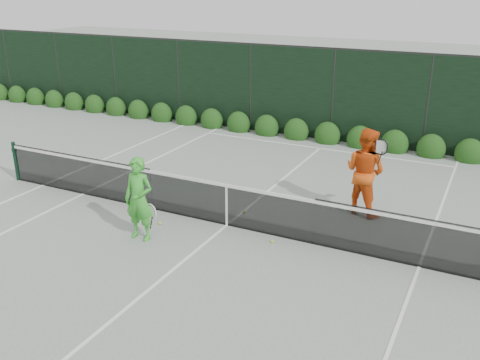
% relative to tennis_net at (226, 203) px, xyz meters
% --- Properties ---
extents(ground, '(80.00, 80.00, 0.00)m').
position_rel_tennis_net_xyz_m(ground, '(0.02, 0.00, -0.53)').
color(ground, gray).
rests_on(ground, ground).
extents(tennis_net, '(12.90, 0.10, 1.07)m').
position_rel_tennis_net_xyz_m(tennis_net, '(0.00, 0.00, 0.00)').
color(tennis_net, black).
rests_on(tennis_net, ground).
extents(player_woman, '(0.68, 0.45, 1.77)m').
position_rel_tennis_net_xyz_m(player_woman, '(-1.29, -1.35, 0.35)').
color(player_woman, green).
rests_on(player_woman, ground).
extents(player_man, '(1.19, 1.06, 2.03)m').
position_rel_tennis_net_xyz_m(player_man, '(2.51, 2.02, 0.49)').
color(player_man, '#DE5012').
rests_on(player_man, ground).
extents(court_lines, '(11.03, 23.83, 0.01)m').
position_rel_tennis_net_xyz_m(court_lines, '(0.02, 0.00, -0.53)').
color(court_lines, white).
rests_on(court_lines, ground).
extents(windscreen_fence, '(32.00, 21.07, 3.06)m').
position_rel_tennis_net_xyz_m(windscreen_fence, '(0.02, -2.71, 0.98)').
color(windscreen_fence, black).
rests_on(windscreen_fence, ground).
extents(hedge_row, '(31.66, 0.65, 0.94)m').
position_rel_tennis_net_xyz_m(hedge_row, '(0.02, 7.15, -0.30)').
color(hedge_row, '#15330D').
rests_on(hedge_row, ground).
extents(tennis_balls, '(2.65, 1.46, 0.07)m').
position_rel_tennis_net_xyz_m(tennis_balls, '(0.01, -0.07, -0.50)').
color(tennis_balls, '#C8D42F').
rests_on(tennis_balls, ground).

